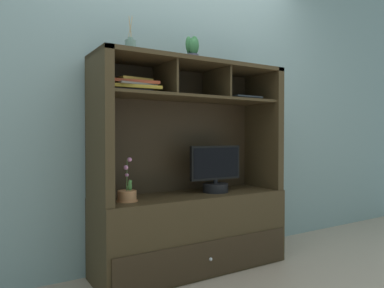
{
  "coord_description": "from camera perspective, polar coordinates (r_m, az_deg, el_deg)",
  "views": [
    {
      "loc": [
        -1.4,
        -2.27,
        0.99
      ],
      "look_at": [
        0.0,
        0.0,
        0.94
      ],
      "focal_mm": 33.58,
      "sensor_mm": 36.0,
      "label": 1
    }
  ],
  "objects": [
    {
      "name": "floor_plane",
      "position": [
        2.85,
        0.0,
        -19.37
      ],
      "size": [
        6.0,
        6.0,
        0.02
      ],
      "primitive_type": "cube",
      "color": "tan",
      "rests_on": "ground"
    },
    {
      "name": "back_wall",
      "position": [
        2.92,
        -2.7,
        9.23
      ],
      "size": [
        6.0,
        0.02,
        2.8
      ],
      "primitive_type": "cube",
      "color": "#7F999B",
      "rests_on": "ground"
    },
    {
      "name": "media_console",
      "position": [
        2.73,
        -0.1,
        -9.7
      ],
      "size": [
        1.46,
        0.49,
        1.54
      ],
      "color": "#3B2D1A",
      "rests_on": "ground"
    },
    {
      "name": "tv_monitor",
      "position": [
        2.77,
        3.75,
        -4.59
      ],
      "size": [
        0.45,
        0.2,
        0.36
      ],
      "color": "black",
      "rests_on": "media_console"
    },
    {
      "name": "potted_orchid",
      "position": [
        2.43,
        -10.27,
        -7.93
      ],
      "size": [
        0.14,
        0.14,
        0.29
      ],
      "color": "#B97A4C",
      "rests_on": "media_console"
    },
    {
      "name": "magazine_stack_left",
      "position": [
        2.48,
        -9.62,
        9.05
      ],
      "size": [
        0.37,
        0.32,
        0.1
      ],
      "color": "#3C3C4C",
      "rests_on": "media_console"
    },
    {
      "name": "magazine_stack_centre",
      "position": [
        2.96,
        7.62,
        7.14
      ],
      "size": [
        0.31,
        0.25,
        0.03
      ],
      "color": "#27333C",
      "rests_on": "media_console"
    },
    {
      "name": "diffuser_bottle",
      "position": [
        2.55,
        -9.76,
        14.88
      ],
      "size": [
        0.07,
        0.07,
        0.26
      ],
      "color": "slate",
      "rests_on": "media_console"
    },
    {
      "name": "potted_succulent",
      "position": [
        2.74,
        0.07,
        14.8
      ],
      "size": [
        0.11,
        0.11,
        0.2
      ],
      "color": "#444559",
      "rests_on": "media_console"
    }
  ]
}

